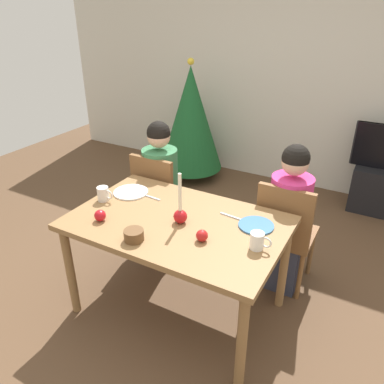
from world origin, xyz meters
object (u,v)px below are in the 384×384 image
(chair_left, at_px, (159,196))
(christmas_tree, at_px, (191,119))
(apple_near_candle, at_px, (202,236))
(plate_right, at_px, (256,225))
(person_left_child, at_px, (161,189))
(apple_by_left_plate, at_px, (100,216))
(tv_stand, at_px, (384,191))
(candle_centerpiece, at_px, (180,213))
(dining_table, at_px, (177,231))
(plate_left, at_px, (131,192))
(bowl_walnuts, at_px, (134,235))
(person_right_child, at_px, (287,221))
(chair_right, at_px, (285,230))
(mug_left, at_px, (103,194))
(mug_right, at_px, (258,241))

(chair_left, relative_size, christmas_tree, 0.62)
(apple_near_candle, bearing_deg, plate_right, 54.00)
(person_left_child, xyz_separation_m, plate_right, (1.03, -0.46, 0.19))
(apple_by_left_plate, bearing_deg, tv_stand, 57.97)
(candle_centerpiece, bearing_deg, plate_right, 23.66)
(plate_right, height_order, apple_by_left_plate, apple_by_left_plate)
(chair_left, bearing_deg, dining_table, -47.53)
(chair_left, height_order, apple_near_candle, chair_left)
(plate_left, bearing_deg, tv_stand, 51.99)
(bowl_walnuts, height_order, apple_by_left_plate, apple_by_left_plate)
(person_right_child, relative_size, candle_centerpiece, 3.37)
(person_left_child, distance_m, plate_right, 1.14)
(tv_stand, bearing_deg, candle_centerpiece, -115.93)
(tv_stand, distance_m, candle_centerpiece, 2.63)
(christmas_tree, bearing_deg, chair_right, -42.09)
(plate_left, height_order, apple_by_left_plate, apple_by_left_plate)
(plate_right, bearing_deg, candle_centerpiece, -156.34)
(tv_stand, distance_m, mug_left, 2.96)
(mug_left, distance_m, apple_by_left_plate, 0.28)
(chair_right, distance_m, tv_stand, 1.81)
(bowl_walnuts, bearing_deg, chair_left, 115.75)
(dining_table, relative_size, tv_stand, 2.19)
(dining_table, bearing_deg, bowl_walnuts, -109.02)
(dining_table, xyz_separation_m, christmas_tree, (-1.06, 2.08, 0.09))
(chair_left, xyz_separation_m, bowl_walnuts, (0.45, -0.93, 0.27))
(tv_stand, distance_m, plate_left, 2.75)
(dining_table, distance_m, mug_left, 0.62)
(tv_stand, distance_m, plate_right, 2.28)
(person_right_child, xyz_separation_m, apple_near_candle, (-0.32, -0.77, 0.22))
(bowl_walnuts, bearing_deg, person_right_child, 54.75)
(person_left_child, bearing_deg, person_right_child, 0.00)
(mug_left, distance_m, apple_near_candle, 0.86)
(person_right_child, height_order, christmas_tree, christmas_tree)
(candle_centerpiece, distance_m, plate_left, 0.57)
(plate_right, xyz_separation_m, mug_left, (-1.08, -0.20, 0.05))
(bowl_walnuts, bearing_deg, tv_stand, 64.21)
(apple_near_candle, bearing_deg, mug_right, 15.49)
(tv_stand, height_order, mug_right, mug_right)
(tv_stand, xyz_separation_m, mug_left, (-1.76, -2.32, 0.56))
(christmas_tree, distance_m, apple_by_left_plate, 2.41)
(christmas_tree, relative_size, plate_right, 6.44)
(person_left_child, bearing_deg, apple_by_left_plate, -82.28)
(tv_stand, relative_size, plate_right, 2.82)
(tv_stand, distance_m, apple_near_candle, 2.65)
(dining_table, xyz_separation_m, chair_left, (-0.56, 0.61, -0.15))
(mug_left, bearing_deg, mug_right, -1.15)
(person_left_child, bearing_deg, bowl_walnuts, -65.01)
(chair_right, bearing_deg, person_left_child, 178.35)
(chair_right, height_order, person_left_child, person_left_child)
(christmas_tree, relative_size, bowl_walnuts, 12.10)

